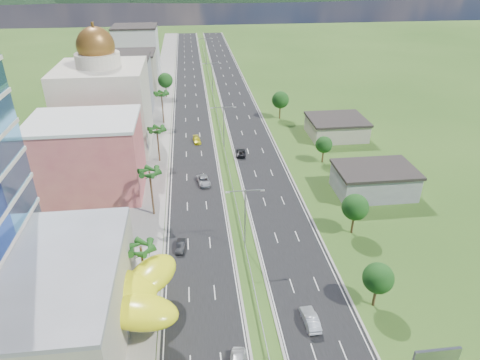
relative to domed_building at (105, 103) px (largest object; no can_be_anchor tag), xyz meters
name	(u,v)px	position (x,y,z in m)	size (l,w,h in m)	color
ground	(254,289)	(28.00, -55.00, -11.35)	(500.00, 500.00, 0.00)	#2D5119
road_left	(191,100)	(20.50, 35.00, -11.33)	(11.00, 260.00, 0.04)	black
road_right	(236,99)	(35.50, 35.00, -11.33)	(11.00, 260.00, 0.04)	black
sidewalk_left	(162,101)	(11.00, 35.00, -11.29)	(7.00, 260.00, 0.12)	gray
median_guardrail	(218,117)	(28.00, 16.99, -10.74)	(0.10, 216.06, 0.76)	gray
streetlight_median_b	(245,213)	(28.00, -45.00, -4.61)	(6.04, 0.25, 11.00)	gray
streetlight_median_c	(224,123)	(28.00, -5.00, -4.61)	(6.04, 0.25, 11.00)	gray
streetlight_median_d	(212,75)	(28.00, 40.00, -4.61)	(6.04, 0.25, 11.00)	gray
streetlight_median_e	(206,48)	(28.00, 85.00, -4.61)	(6.04, 0.25, 11.00)	gray
lime_canopy	(103,294)	(8.00, -59.00, -6.36)	(18.00, 15.00, 7.40)	yellow
pink_shophouse	(89,158)	(0.00, -23.00, -3.85)	(20.00, 15.00, 15.00)	#C7515B
domed_building	(105,103)	(0.00, 0.00, 0.00)	(20.00, 20.00, 28.70)	beige
midrise_grey	(123,87)	(1.00, 25.00, -3.35)	(16.00, 15.00, 16.00)	gray
midrise_beige	(132,73)	(1.00, 47.00, -4.85)	(16.00, 15.00, 13.00)	#BCB19B
midrise_white	(137,52)	(1.00, 70.00, -2.35)	(16.00, 15.00, 18.00)	silver
shed_near	(374,182)	(56.00, -30.00, -8.85)	(15.00, 10.00, 5.00)	gray
shed_far	(336,128)	(58.00, 0.00, -9.15)	(14.00, 12.00, 4.40)	#BCB19B
palm_tree_b	(141,249)	(12.50, -53.00, -4.29)	(3.60, 3.60, 8.10)	#47301C
palm_tree_c	(150,174)	(12.50, -33.00, -2.85)	(3.60, 3.60, 9.60)	#47301C
palm_tree_d	(157,131)	(12.50, -10.00, -3.81)	(3.60, 3.60, 8.60)	#47301C
palm_tree_e	(161,95)	(12.50, 15.00, -3.05)	(3.60, 3.60, 9.40)	#47301C
leafy_tree_lfar	(165,80)	(12.50, 40.00, -5.78)	(4.90, 4.90, 8.05)	#47301C
leafy_tree_ra	(378,278)	(44.00, -60.00, -6.58)	(4.20, 4.20, 6.90)	#47301C
leafy_tree_rb	(355,207)	(47.00, -43.00, -6.18)	(4.55, 4.55, 7.47)	#47301C
leafy_tree_rc	(324,145)	(50.00, -15.00, -6.98)	(3.85, 3.85, 6.33)	#47301C
leafy_tree_rd	(280,100)	(46.00, 15.00, -5.78)	(4.90, 4.90, 8.05)	#47301C
car_dark_left	(181,246)	(17.49, -44.27, -10.68)	(1.34, 3.85, 1.27)	black
car_silver_mid_left	(204,181)	(22.18, -22.30, -10.60)	(2.36, 5.12, 1.42)	#95989C
car_yellow_far_left	(197,140)	(21.42, -0.04, -10.69)	(1.75, 4.29, 1.25)	yellow
car_silver_right	(310,319)	(34.41, -62.28, -10.52)	(1.67, 4.80, 1.58)	#B9BDC2
car_dark_far_right	(241,152)	(31.66, -9.00, -10.66)	(2.19, 4.74, 1.32)	black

